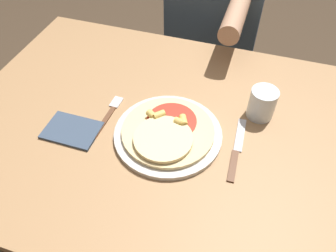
# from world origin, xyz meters

# --- Properties ---
(ground_plane) EXTENTS (8.00, 8.00, 0.00)m
(ground_plane) POSITION_xyz_m (0.00, 0.00, 0.00)
(ground_plane) COLOR #423323
(dining_table) EXTENTS (1.28, 0.88, 0.76)m
(dining_table) POSITION_xyz_m (0.00, 0.00, 0.66)
(dining_table) COLOR #9E754C
(dining_table) RESTS_ON ground_plane
(plate) EXTENTS (0.30, 0.30, 0.01)m
(plate) POSITION_xyz_m (-0.01, -0.03, 0.77)
(plate) COLOR beige
(plate) RESTS_ON dining_table
(pizza) EXTENTS (0.25, 0.25, 0.04)m
(pizza) POSITION_xyz_m (-0.01, -0.04, 0.78)
(pizza) COLOR #E0C689
(pizza) RESTS_ON plate
(fork) EXTENTS (0.03, 0.18, 0.00)m
(fork) POSITION_xyz_m (-0.20, -0.01, 0.76)
(fork) COLOR brown
(fork) RESTS_ON dining_table
(knife) EXTENTS (0.03, 0.22, 0.00)m
(knife) POSITION_xyz_m (0.18, -0.03, 0.76)
(knife) COLOR brown
(knife) RESTS_ON dining_table
(drinking_glass) EXTENTS (0.08, 0.08, 0.09)m
(drinking_glass) POSITION_xyz_m (0.22, 0.13, 0.81)
(drinking_glass) COLOR silver
(drinking_glass) RESTS_ON dining_table
(napkin) EXTENTS (0.15, 0.11, 0.01)m
(napkin) POSITION_xyz_m (-0.27, -0.10, 0.76)
(napkin) COLOR #38475B
(napkin) RESTS_ON dining_table
(person_diner) EXTENTS (0.39, 0.52, 1.20)m
(person_diner) POSITION_xyz_m (-0.04, 0.71, 0.70)
(person_diner) COLOR #2D2D38
(person_diner) RESTS_ON ground_plane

